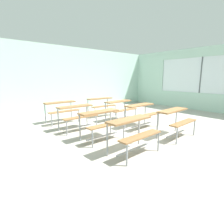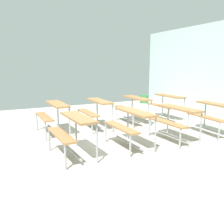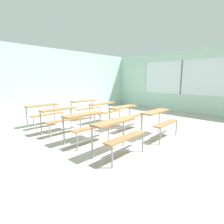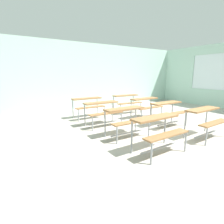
% 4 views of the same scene
% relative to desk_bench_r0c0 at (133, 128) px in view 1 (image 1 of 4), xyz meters
% --- Properties ---
extents(ground, '(10.00, 9.00, 0.05)m').
position_rel_desk_bench_r0c0_xyz_m(ground, '(1.20, 0.90, -0.59)').
color(ground, '#ADA89E').
extents(wall_back, '(10.00, 0.12, 3.00)m').
position_rel_desk_bench_r0c0_xyz_m(wall_back, '(1.20, 5.40, 0.94)').
color(wall_back, silver).
rests_on(wall_back, ground).
extents(wall_right, '(0.12, 9.00, 3.00)m').
position_rel_desk_bench_r0c0_xyz_m(wall_right, '(6.20, 0.77, 0.88)').
color(wall_right, silver).
rests_on(wall_right, ground).
extents(desk_bench_r0c0, '(1.12, 0.62, 0.74)m').
position_rel_desk_bench_r0c0_xyz_m(desk_bench_r0c0, '(0.00, 0.00, 0.00)').
color(desk_bench_r0c0, olive).
rests_on(desk_bench_r0c0, ground).
extents(desk_bench_r0c1, '(1.13, 0.64, 0.74)m').
position_rel_desk_bench_r0c0_xyz_m(desk_bench_r0c1, '(1.66, -0.02, 0.00)').
color(desk_bench_r0c1, olive).
rests_on(desk_bench_r0c1, ground).
extents(desk_bench_r1c0, '(1.10, 0.60, 0.74)m').
position_rel_desk_bench_r0c0_xyz_m(desk_bench_r1c0, '(0.00, 1.10, 0.00)').
color(desk_bench_r1c0, olive).
rests_on(desk_bench_r1c0, ground).
extents(desk_bench_r1c1, '(1.12, 0.62, 0.74)m').
position_rel_desk_bench_r0c0_xyz_m(desk_bench_r1c1, '(1.66, 1.18, 0.00)').
color(desk_bench_r1c1, olive).
rests_on(desk_bench_r1c1, ground).
extents(desk_bench_r2c0, '(1.10, 0.59, 0.74)m').
position_rel_desk_bench_r0c0_xyz_m(desk_bench_r2c0, '(-0.06, 2.27, 0.00)').
color(desk_bench_r2c0, olive).
rests_on(desk_bench_r2c0, ground).
extents(desk_bench_r2c1, '(1.12, 0.63, 0.74)m').
position_rel_desk_bench_r0c0_xyz_m(desk_bench_r2c1, '(1.72, 2.26, 0.00)').
color(desk_bench_r2c1, olive).
rests_on(desk_bench_r2c1, ground).
extents(desk_bench_r3c0, '(1.10, 0.60, 0.74)m').
position_rel_desk_bench_r0c0_xyz_m(desk_bench_r3c0, '(-0.04, 3.42, 0.00)').
color(desk_bench_r3c0, olive).
rests_on(desk_bench_r3c0, ground).
extents(desk_bench_r3c1, '(1.13, 0.64, 0.74)m').
position_rel_desk_bench_r0c0_xyz_m(desk_bench_r3c1, '(1.71, 3.41, 0.00)').
color(desk_bench_r3c1, olive).
rests_on(desk_bench_r3c1, ground).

